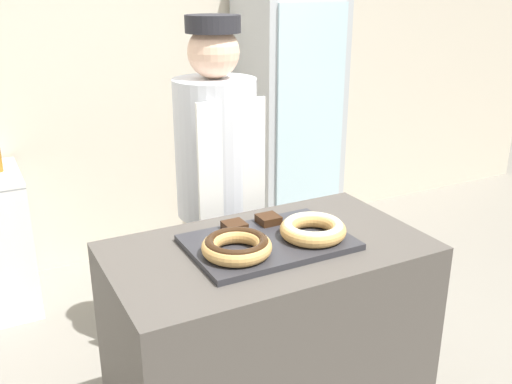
% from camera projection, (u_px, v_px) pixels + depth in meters
% --- Properties ---
extents(wall_back, '(8.00, 0.06, 2.70)m').
position_uv_depth(wall_back, '(113.00, 67.00, 3.76)').
color(wall_back, beige).
rests_on(wall_back, ground_plane).
extents(display_counter, '(1.19, 0.68, 0.94)m').
position_uv_depth(display_counter, '(268.00, 352.00, 2.29)').
color(display_counter, '#4C4742').
rests_on(display_counter, ground_plane).
extents(serving_tray, '(0.59, 0.40, 0.02)m').
position_uv_depth(serving_tray, '(268.00, 242.00, 2.12)').
color(serving_tray, '#2D2D33').
rests_on(serving_tray, display_counter).
extents(donut_chocolate_glaze, '(0.25, 0.25, 0.06)m').
position_uv_depth(donut_chocolate_glaze, '(237.00, 245.00, 1.99)').
color(donut_chocolate_glaze, tan).
rests_on(donut_chocolate_glaze, serving_tray).
extents(donut_light_glaze, '(0.25, 0.25, 0.06)m').
position_uv_depth(donut_light_glaze, '(313.00, 229.00, 2.13)').
color(donut_light_glaze, tan).
rests_on(donut_light_glaze, serving_tray).
extents(brownie_back_left, '(0.08, 0.08, 0.03)m').
position_uv_depth(brownie_back_left, '(234.00, 226.00, 2.20)').
color(brownie_back_left, '#382111').
rests_on(brownie_back_left, serving_tray).
extents(brownie_back_right, '(0.08, 0.08, 0.03)m').
position_uv_depth(brownie_back_right, '(268.00, 219.00, 2.26)').
color(brownie_back_right, '#382111').
rests_on(brownie_back_right, serving_tray).
extents(baker_person, '(0.37, 0.37, 1.74)m').
position_uv_depth(baker_person, '(218.00, 197.00, 2.68)').
color(baker_person, '#4C4C51').
rests_on(baker_person, ground_plane).
extents(beverage_fridge, '(0.63, 0.59, 1.91)m').
position_uv_depth(beverage_fridge, '(288.00, 119.00, 4.08)').
color(beverage_fridge, '#ADB2B7').
rests_on(beverage_fridge, ground_plane).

